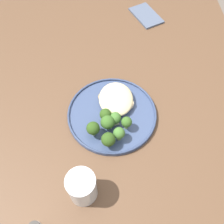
% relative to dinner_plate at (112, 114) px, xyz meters
% --- Properties ---
extents(ground, '(6.00, 6.00, 0.00)m').
position_rel_dinner_plate_xyz_m(ground, '(0.04, -0.02, -0.75)').
color(ground, '#665B51').
extents(wooden_dining_table, '(1.40, 1.00, 0.74)m').
position_rel_dinner_plate_xyz_m(wooden_dining_table, '(0.04, -0.02, -0.09)').
color(wooden_dining_table, brown).
rests_on(wooden_dining_table, ground).
extents(dinner_plate, '(0.29, 0.29, 0.02)m').
position_rel_dinner_plate_xyz_m(dinner_plate, '(0.00, 0.00, 0.00)').
color(dinner_plate, '#38476B').
rests_on(dinner_plate, wooden_dining_table).
extents(noodle_bed, '(0.14, 0.11, 0.04)m').
position_rel_dinner_plate_xyz_m(noodle_bed, '(0.05, -0.02, 0.02)').
color(noodle_bed, beige).
rests_on(noodle_bed, dinner_plate).
extents(seared_scallop_front_small, '(0.03, 0.03, 0.02)m').
position_rel_dinner_plate_xyz_m(seared_scallop_front_small, '(0.05, -0.02, 0.01)').
color(seared_scallop_front_small, beige).
rests_on(seared_scallop_front_small, dinner_plate).
extents(seared_scallop_rear_pale, '(0.03, 0.03, 0.02)m').
position_rel_dinner_plate_xyz_m(seared_scallop_rear_pale, '(0.03, -0.06, 0.01)').
color(seared_scallop_rear_pale, beige).
rests_on(seared_scallop_rear_pale, dinner_plate).
extents(seared_scallop_on_noodles, '(0.03, 0.03, 0.02)m').
position_rel_dinner_plate_xyz_m(seared_scallop_on_noodles, '(0.05, -0.05, 0.01)').
color(seared_scallop_on_noodles, '#DBB77A').
rests_on(seared_scallop_on_noodles, dinner_plate).
extents(seared_scallop_center_golden, '(0.02, 0.02, 0.01)m').
position_rel_dinner_plate_xyz_m(seared_scallop_center_golden, '(0.06, 0.03, 0.01)').
color(seared_scallop_center_golden, '#DBB77A').
rests_on(seared_scallop_center_golden, dinner_plate).
extents(broccoli_floret_near_rim, '(0.04, 0.04, 0.05)m').
position_rel_dinner_plate_xyz_m(broccoli_floret_near_rim, '(-0.09, -0.01, 0.03)').
color(broccoli_floret_near_rim, '#7A994C').
rests_on(broccoli_floret_near_rim, dinner_plate).
extents(broccoli_floret_split_head, '(0.04, 0.04, 0.06)m').
position_rel_dinner_plate_xyz_m(broccoli_floret_split_head, '(-0.07, 0.06, 0.04)').
color(broccoli_floret_split_head, '#89A356').
rests_on(broccoli_floret_split_head, dinner_plate).
extents(broccoli_floret_beside_noodles, '(0.04, 0.04, 0.05)m').
position_rel_dinner_plate_xyz_m(broccoli_floret_beside_noodles, '(-0.04, -0.01, 0.03)').
color(broccoli_floret_beside_noodles, '#7A994C').
rests_on(broccoli_floret_beside_noodles, dinner_plate).
extents(broccoli_floret_front_edge, '(0.04, 0.04, 0.06)m').
position_rel_dinner_plate_xyz_m(broccoli_floret_front_edge, '(-0.05, 0.02, 0.04)').
color(broccoli_floret_front_edge, '#7A994C').
rests_on(broccoli_floret_front_edge, dinner_plate).
extents(broccoli_floret_right_tilted, '(0.04, 0.04, 0.06)m').
position_rel_dinner_plate_xyz_m(broccoli_floret_right_tilted, '(-0.03, 0.02, 0.04)').
color(broccoli_floret_right_tilted, '#89A356').
rests_on(broccoli_floret_right_tilted, dinner_plate).
extents(broccoli_floret_rear_charred, '(0.03, 0.03, 0.05)m').
position_rel_dinner_plate_xyz_m(broccoli_floret_rear_charred, '(-0.05, -0.04, 0.04)').
color(broccoli_floret_rear_charred, '#7A994C').
rests_on(broccoli_floret_rear_charred, dinner_plate).
extents(broccoli_floret_tall_stalk, '(0.04, 0.04, 0.06)m').
position_rel_dinner_plate_xyz_m(broccoli_floret_tall_stalk, '(-0.11, 0.02, 0.04)').
color(broccoli_floret_tall_stalk, '#89A356').
rests_on(broccoli_floret_tall_stalk, dinner_plate).
extents(onion_sliver_pale_crescent, '(0.05, 0.03, 0.00)m').
position_rel_dinner_plate_xyz_m(onion_sliver_pale_crescent, '(-0.01, -0.02, 0.01)').
color(onion_sliver_pale_crescent, silver).
rests_on(onion_sliver_pale_crescent, dinner_plate).
extents(onion_sliver_short_strip, '(0.03, 0.04, 0.00)m').
position_rel_dinner_plate_xyz_m(onion_sliver_short_strip, '(-0.05, 0.02, 0.01)').
color(onion_sliver_short_strip, silver).
rests_on(onion_sliver_short_strip, dinner_plate).
extents(onion_sliver_long_sliver, '(0.02, 0.04, 0.00)m').
position_rel_dinner_plate_xyz_m(onion_sliver_long_sliver, '(-0.05, -0.00, 0.01)').
color(onion_sliver_long_sliver, silver).
rests_on(onion_sliver_long_sliver, dinner_plate).
extents(water_glass, '(0.08, 0.08, 0.10)m').
position_rel_dinner_plate_xyz_m(water_glass, '(-0.25, 0.09, 0.04)').
color(water_glass, silver).
rests_on(water_glass, wooden_dining_table).
extents(folded_napkin, '(0.17, 0.15, 0.01)m').
position_rel_dinner_plate_xyz_m(folded_napkin, '(0.50, -0.18, -0.00)').
color(folded_napkin, '#4C566B').
rests_on(folded_napkin, wooden_dining_table).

